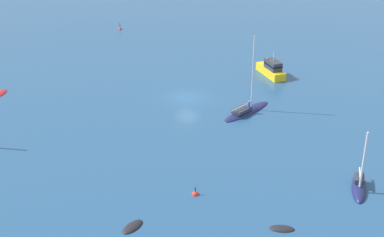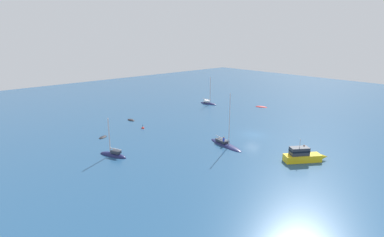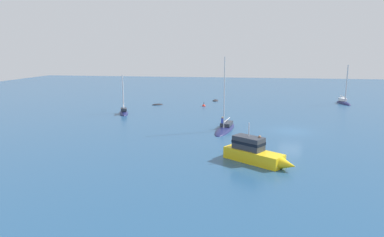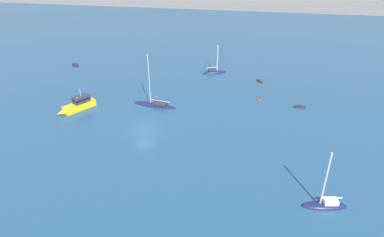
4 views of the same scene
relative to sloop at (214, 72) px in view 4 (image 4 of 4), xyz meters
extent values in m
plane|color=navy|center=(-23.36, 7.65, -0.14)|extent=(160.00, 160.00, 0.00)
ellipsoid|color=#191E4C|center=(0.01, -0.03, -0.14)|extent=(2.82, 4.84, 1.06)
cube|color=#2D333D|center=(-0.19, 0.50, 0.58)|extent=(1.29, 1.63, 0.39)
cylinder|color=silver|center=(0.18, -0.47, 2.98)|extent=(0.18, 0.18, 5.18)
cylinder|color=silver|center=(-0.20, 0.52, 1.03)|extent=(0.90, 2.04, 0.15)
cube|color=yellow|center=(-18.73, 19.76, 0.36)|extent=(5.19, 4.26, 1.00)
cone|color=yellow|center=(-21.36, 21.55, 0.36)|extent=(1.63, 1.56, 1.00)
cube|color=#2D333D|center=(-18.29, 19.46, 1.43)|extent=(2.85, 2.52, 1.12)
cube|color=black|center=(-18.29, 19.46, 1.48)|extent=(2.91, 2.58, 0.24)
cylinder|color=silver|center=(-18.29, 19.46, 2.58)|extent=(0.08, 0.08, 1.19)
cylinder|color=red|center=(-19.19, 19.63, 1.40)|extent=(0.32, 0.32, 1.06)
sphere|color=#9C6F4F|center=(-19.19, 19.63, 2.05)|extent=(0.24, 0.24, 0.24)
ellipsoid|color=#191E4C|center=(-0.54, 29.16, -0.14)|extent=(2.82, 2.65, 0.47)
ellipsoid|color=#191E4C|center=(-35.34, -15.39, -0.14)|extent=(2.11, 5.00, 0.86)
cube|color=white|center=(-35.25, -15.97, 0.53)|extent=(1.17, 1.59, 0.49)
cylinder|color=silver|center=(-35.42, -14.91, 3.51)|extent=(0.20, 0.20, 6.43)
cylinder|color=silver|center=(-35.25, -15.99, 1.03)|extent=(0.49, 2.18, 0.16)
ellipsoid|color=black|center=(-12.45, -15.18, -0.14)|extent=(1.07, 2.16, 0.49)
ellipsoid|color=#191E4C|center=(-15.64, 8.13, -0.14)|extent=(2.86, 7.62, 0.70)
cube|color=#2D333D|center=(-15.78, 7.25, 0.40)|extent=(1.52, 2.39, 0.38)
cylinder|color=silver|center=(-15.52, 8.86, 4.34)|extent=(0.13, 0.13, 8.25)
cylinder|color=silver|center=(-15.78, 7.21, 0.84)|extent=(0.64, 3.32, 0.10)
cylinder|color=blue|center=(-15.30, 7.96, 0.68)|extent=(0.32, 0.32, 0.94)
sphere|color=#A27E56|center=(-15.30, 7.96, 1.27)|extent=(0.24, 0.24, 0.24)
ellipsoid|color=black|center=(-2.89, -8.85, -0.14)|extent=(2.16, 1.75, 0.43)
sphere|color=red|center=(-11.03, -8.71, -0.14)|extent=(0.59, 0.59, 0.59)
cylinder|color=black|center=(-11.03, -8.71, 0.37)|extent=(0.08, 0.08, 0.43)
camera|label=1|loc=(11.07, -41.09, 25.88)|focal=51.75mm
camera|label=2|loc=(20.83, 40.18, 17.45)|focal=29.76mm
camera|label=3|loc=(-17.83, 47.57, 9.13)|focal=31.57mm
camera|label=4|loc=(-64.92, -6.07, 26.11)|focal=32.77mm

